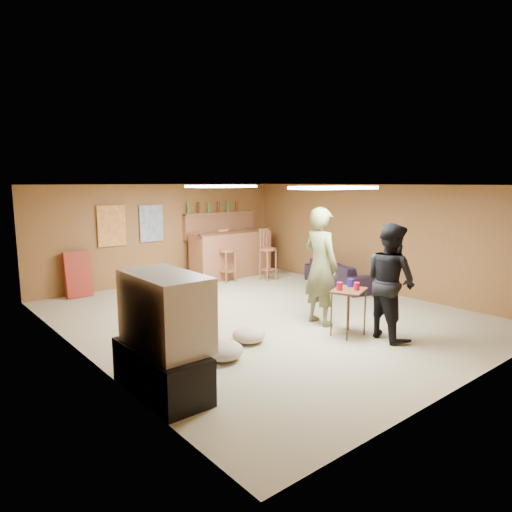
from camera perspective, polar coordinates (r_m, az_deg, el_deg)
ground at (r=7.85m, az=0.94°, el=-7.40°), size 7.00×7.00×0.00m
ceiling at (r=7.53m, az=0.98°, el=8.86°), size 6.00×7.00×0.02m
wall_back at (r=10.50m, az=-11.54°, el=2.77°), size 6.00×0.02×2.20m
wall_front at (r=5.49m, az=25.44°, el=-3.76°), size 6.00×0.02×2.20m
wall_left at (r=6.14m, az=-20.91°, el=-2.17°), size 0.02×7.00×2.20m
wall_right at (r=9.81m, az=14.43°, el=2.22°), size 0.02×7.00×2.20m
tv_stand at (r=5.15m, az=-11.75°, el=-13.80°), size 0.55×1.30×0.50m
dvd_box at (r=5.29m, az=-9.54°, el=-14.29°), size 0.35×0.50×0.08m
tv_body at (r=4.97m, az=-11.28°, el=-6.70°), size 0.60×1.10×0.80m
tv_screen at (r=5.11m, az=-8.21°, el=-6.15°), size 0.02×0.95×0.65m
bar_counter at (r=10.90m, az=-3.10°, el=0.26°), size 2.00×0.60×1.10m
bar_lip at (r=10.63m, az=-2.33°, el=3.03°), size 2.10×0.12×0.05m
bar_shelf at (r=11.16m, az=-4.52°, el=5.36°), size 2.00×0.18×0.05m
bar_backing at (r=11.20m, az=-4.56°, el=3.84°), size 2.00×0.14×0.60m
poster_left at (r=9.94m, az=-17.60°, el=3.62°), size 0.60×0.03×0.85m
poster_right at (r=10.31m, az=-12.95°, el=4.00°), size 0.55×0.03×0.80m
folding_chair_stack at (r=9.65m, az=-21.39°, el=-2.16°), size 0.50×0.26×0.91m
ceiling_panel_front at (r=6.46m, az=9.74°, el=8.41°), size 1.20×0.60×0.04m
ceiling_panel_back at (r=8.47m, az=-4.35°, el=8.68°), size 1.20×0.60×0.04m
person_olive at (r=7.26m, az=8.09°, el=-1.29°), size 0.49×0.71×1.87m
person_black at (r=6.82m, az=16.43°, el=-3.06°), size 0.81×0.94×1.68m
sofa at (r=10.06m, az=10.58°, el=-2.25°), size 1.19×1.99×0.55m
tray_table at (r=6.90m, az=11.44°, el=-6.95°), size 0.66×0.60×0.70m
cup_red_near at (r=6.72m, az=10.42°, el=-3.75°), size 0.10×0.10×0.12m
cup_red_far at (r=6.78m, az=12.48°, el=-3.72°), size 0.10×0.10×0.11m
cup_blue at (r=6.98m, az=11.74°, el=-3.30°), size 0.11×0.11×0.12m
bar_stool_left at (r=10.33m, az=-3.63°, el=0.31°), size 0.54×0.54×1.30m
bar_stool_right at (r=10.52m, az=1.50°, el=-0.00°), size 0.44×0.44×1.12m
cushion_near_tv at (r=6.50m, az=-7.12°, el=-10.01°), size 0.61×0.61×0.22m
cushion_mid at (r=6.56m, az=-0.90°, el=-9.84°), size 0.58×0.58×0.21m
cushion_far at (r=5.97m, az=-4.13°, el=-11.70°), size 0.64×0.64×0.24m
bottle_row at (r=11.02m, az=-5.33°, el=6.11°), size 1.48×0.08×0.26m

